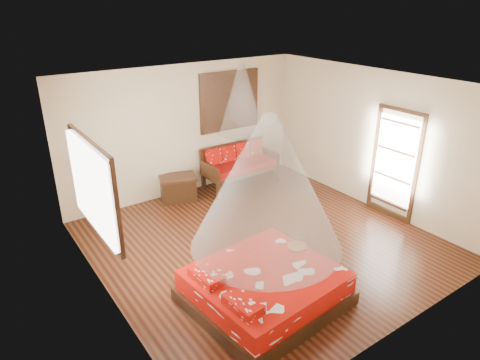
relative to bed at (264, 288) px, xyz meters
name	(u,v)px	position (x,y,z in m)	size (l,w,h in m)	color
room	(264,169)	(1.00, 1.31, 1.15)	(5.54, 5.54, 2.84)	black
bed	(264,288)	(0.00, 0.00, 0.00)	(2.15, 1.98, 0.63)	black
daybed	(238,163)	(2.13, 3.69, 0.27)	(1.72, 0.76, 0.94)	black
storage_chest	(178,188)	(0.60, 3.76, 0.01)	(0.89, 0.76, 0.52)	black
shutter_panel	(230,101)	(2.13, 4.03, 1.65)	(1.52, 0.06, 1.32)	black
window_left	(95,187)	(-1.71, 1.51, 1.45)	(0.10, 1.74, 1.34)	black
glazed_door	(394,165)	(3.71, 0.71, 0.82)	(0.08, 1.02, 2.16)	black
wine_tray	(297,244)	(0.82, 0.24, 0.31)	(0.30, 0.30, 0.24)	brown
mosquito_net_main	(267,184)	(0.02, 0.00, 1.60)	(2.03, 2.03, 1.80)	white
mosquito_net_daybed	(242,100)	(2.13, 3.56, 1.75)	(1.00, 1.00, 1.50)	white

